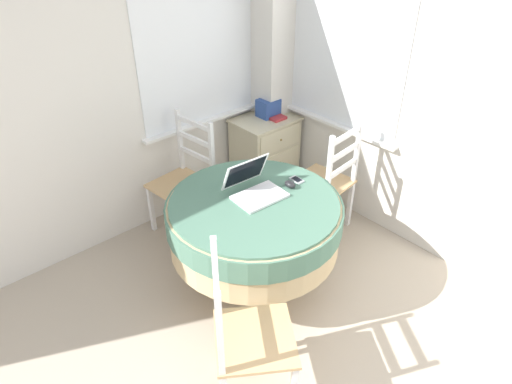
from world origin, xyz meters
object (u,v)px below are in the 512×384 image
(dining_chair_camera_near, at_px, (246,336))
(storage_box, at_px, (268,108))
(dining_chair_near_right_window, at_px, (326,182))
(round_dining_table, at_px, (254,221))
(computer_mouse, at_px, (290,184))
(dining_chair_near_back_window, at_px, (185,181))
(corner_cabinet, at_px, (265,153))
(cell_phone, at_px, (297,180))
(laptop, at_px, (255,188))
(book_on_cabinet, at_px, (275,117))

(dining_chair_camera_near, height_order, storage_box, dining_chair_camera_near)
(dining_chair_near_right_window, height_order, dining_chair_camera_near, same)
(round_dining_table, xyz_separation_m, dining_chair_near_right_window, (0.86, 0.10, -0.10))
(computer_mouse, bearing_deg, dining_chair_near_back_window, 106.34)
(corner_cabinet, bearing_deg, cell_phone, -121.04)
(dining_chair_near_back_window, xyz_separation_m, corner_cabinet, (0.93, 0.06, -0.11))
(laptop, distance_m, storage_box, 1.32)
(laptop, bearing_deg, round_dining_table, -133.46)
(cell_phone, relative_size, storage_box, 0.57)
(corner_cabinet, height_order, book_on_cabinet, book_on_cabinet)
(laptop, xyz_separation_m, book_on_cabinet, (0.97, 0.83, -0.05))
(cell_phone, bearing_deg, laptop, 168.30)
(dining_chair_near_back_window, xyz_separation_m, dining_chair_camera_near, (-0.64, -1.51, 0.00))
(corner_cabinet, relative_size, book_on_cabinet, 3.86)
(dining_chair_near_back_window, relative_size, book_on_cabinet, 5.36)
(laptop, height_order, dining_chair_near_back_window, dining_chair_near_back_window)
(dining_chair_near_back_window, xyz_separation_m, book_on_cabinet, (1.01, 0.01, 0.26))
(round_dining_table, relative_size, dining_chair_camera_near, 1.20)
(cell_phone, relative_size, book_on_cabinet, 0.57)
(cell_phone, bearing_deg, computer_mouse, -162.31)
(laptop, distance_m, dining_chair_near_back_window, 0.87)
(laptop, bearing_deg, corner_cabinet, 44.03)
(computer_mouse, relative_size, dining_chair_near_right_window, 0.09)
(corner_cabinet, bearing_deg, computer_mouse, -124.34)
(corner_cabinet, bearing_deg, laptop, -135.97)
(laptop, distance_m, corner_cabinet, 1.32)
(laptop, height_order, dining_chair_camera_near, dining_chair_camera_near)
(computer_mouse, distance_m, cell_phone, 0.10)
(computer_mouse, distance_m, dining_chair_near_back_window, 0.99)
(computer_mouse, height_order, cell_phone, computer_mouse)
(dining_chair_near_right_window, bearing_deg, book_on_cabinet, 77.77)
(computer_mouse, height_order, dining_chair_near_right_window, dining_chair_near_right_window)
(computer_mouse, xyz_separation_m, book_on_cabinet, (0.74, 0.93, -0.02))
(dining_chair_near_right_window, xyz_separation_m, book_on_cabinet, (0.17, 0.79, 0.26))
(cell_phone, height_order, dining_chair_near_back_window, dining_chair_near_back_window)
(cell_phone, height_order, corner_cabinet, cell_phone)
(laptop, relative_size, cell_phone, 3.38)
(dining_chair_near_right_window, bearing_deg, dining_chair_near_back_window, 137.11)
(storage_box, bearing_deg, round_dining_table, -136.69)
(computer_mouse, height_order, corner_cabinet, computer_mouse)
(laptop, xyz_separation_m, dining_chair_near_back_window, (-0.03, 0.81, -0.31))
(cell_phone, xyz_separation_m, dining_chair_near_right_window, (0.47, 0.11, -0.26))
(laptop, bearing_deg, cell_phone, -11.70)
(computer_mouse, relative_size, book_on_cabinet, 0.49)
(laptop, bearing_deg, dining_chair_near_right_window, 2.67)
(laptop, distance_m, cell_phone, 0.34)
(storage_box, height_order, book_on_cabinet, storage_box)
(cell_phone, xyz_separation_m, storage_box, (0.63, 0.97, 0.06))
(round_dining_table, height_order, book_on_cabinet, book_on_cabinet)
(cell_phone, height_order, book_on_cabinet, book_on_cabinet)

